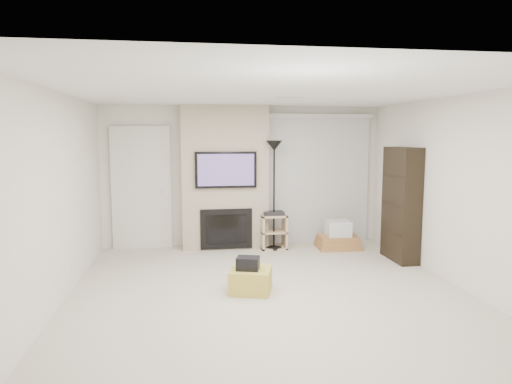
{
  "coord_description": "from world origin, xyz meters",
  "views": [
    {
      "loc": [
        -1.0,
        -5.42,
        1.98
      ],
      "look_at": [
        0.0,
        1.2,
        1.15
      ],
      "focal_mm": 32.0,
      "sensor_mm": 36.0,
      "label": 1
    }
  ],
  "objects": [
    {
      "name": "fireplace_wall",
      "position": [
        -0.35,
        2.54,
        1.24
      ],
      "size": [
        1.5,
        0.47,
        2.5
      ],
      "color": "tan",
      "rests_on": "floor"
    },
    {
      "name": "floor",
      "position": [
        0.0,
        0.0,
        0.0
      ],
      "size": [
        5.0,
        5.5,
        0.0
      ],
      "primitive_type": "cube",
      "color": "beige",
      "rests_on": "ground"
    },
    {
      "name": "ottoman",
      "position": [
        -0.22,
        0.16,
        0.15
      ],
      "size": [
        0.62,
        0.62,
        0.3
      ],
      "primitive_type": "cube",
      "rotation": [
        0.0,
        0.0,
        -0.28
      ],
      "color": "gold",
      "rests_on": "floor"
    },
    {
      "name": "ceiling",
      "position": [
        0.0,
        0.0,
        2.5
      ],
      "size": [
        5.0,
        5.5,
        0.0
      ],
      "primitive_type": "cube",
      "color": "white",
      "rests_on": "wall_back"
    },
    {
      "name": "vertical_blinds",
      "position": [
        1.4,
        2.7,
        1.27
      ],
      "size": [
        1.98,
        0.1,
        2.37
      ],
      "color": "silver",
      "rests_on": "floor"
    },
    {
      "name": "floor_lamp",
      "position": [
        0.48,
        2.27,
        1.49
      ],
      "size": [
        0.28,
        0.28,
        1.9
      ],
      "color": "black",
      "rests_on": "floor"
    },
    {
      "name": "av_stand",
      "position": [
        0.48,
        2.33,
        0.35
      ],
      "size": [
        0.45,
        0.38,
        0.66
      ],
      "color": "#D5B289",
      "rests_on": "floor"
    },
    {
      "name": "wall_back",
      "position": [
        0.0,
        2.75,
        1.25
      ],
      "size": [
        5.0,
        0.0,
        2.5
      ],
      "primitive_type": "cube",
      "rotation": [
        1.57,
        0.0,
        0.0
      ],
      "color": "silver",
      "rests_on": "ground"
    },
    {
      "name": "wall_front",
      "position": [
        0.0,
        -2.75,
        1.25
      ],
      "size": [
        5.0,
        0.0,
        2.5
      ],
      "primitive_type": "cube",
      "rotation": [
        1.57,
        0.0,
        0.0
      ],
      "color": "silver",
      "rests_on": "ground"
    },
    {
      "name": "black_bag",
      "position": [
        -0.26,
        0.13,
        0.38
      ],
      "size": [
        0.33,
        0.29,
        0.16
      ],
      "primitive_type": "cube",
      "rotation": [
        0.0,
        0.0,
        -0.28
      ],
      "color": "black",
      "rests_on": "ottoman"
    },
    {
      "name": "wall_right",
      "position": [
        2.5,
        0.0,
        1.25
      ],
      "size": [
        0.0,
        5.5,
        2.5
      ],
      "primitive_type": "cube",
      "rotation": [
        1.57,
        0.0,
        1.57
      ],
      "color": "silver",
      "rests_on": "ground"
    },
    {
      "name": "entry_door",
      "position": [
        -1.8,
        2.71,
        1.05
      ],
      "size": [
        1.02,
        0.11,
        2.14
      ],
      "color": "silver",
      "rests_on": "floor"
    },
    {
      "name": "box_stack",
      "position": [
        1.61,
        2.17,
        0.19
      ],
      "size": [
        0.76,
        0.59,
        0.49
      ],
      "color": "#AE7542",
      "rests_on": "floor"
    },
    {
      "name": "bookshelf",
      "position": [
        2.34,
        1.29,
        0.9
      ],
      "size": [
        0.3,
        0.8,
        1.8
      ],
      "color": "black",
      "rests_on": "floor"
    },
    {
      "name": "hvac_vent",
      "position": [
        0.4,
        0.8,
        2.5
      ],
      "size": [
        0.35,
        0.18,
        0.01
      ],
      "primitive_type": "cube",
      "color": "silver",
      "rests_on": "ceiling"
    },
    {
      "name": "wall_left",
      "position": [
        -2.5,
        0.0,
        1.25
      ],
      "size": [
        0.0,
        5.5,
        2.5
      ],
      "primitive_type": "cube",
      "rotation": [
        1.57,
        0.0,
        1.57
      ],
      "color": "silver",
      "rests_on": "ground"
    }
  ]
}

